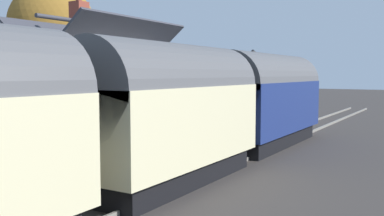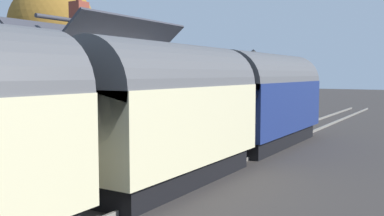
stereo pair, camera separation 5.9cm
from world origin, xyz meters
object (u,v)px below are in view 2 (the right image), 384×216
object	(u,v)px
planter_by_door	(220,105)
tree_distant	(53,28)
planter_edge_far	(255,103)
lamp_post_platform	(253,70)
station_building	(100,96)
bench_mid_platform	(222,110)
bench_near_building	(255,104)
station_sign_board	(116,111)
bench_by_lamp	(198,113)
tree_far_left	(89,54)
planter_bench_right	(235,105)
train	(167,112)

from	to	relation	value
planter_by_door	tree_distant	size ratio (longest dim) A/B	0.13
planter_edge_far	lamp_post_platform	bearing A→B (deg)	-158.97
station_building	bench_mid_platform	size ratio (longest dim) A/B	4.38
bench_mid_platform	planter_edge_far	xyz separation A→B (m)	(7.43, 1.11, -0.11)
bench_mid_platform	bench_near_building	bearing A→B (deg)	1.35
planter_by_door	station_building	bearing A→B (deg)	-174.08
planter_edge_far	station_sign_board	distance (m)	17.41
planter_by_door	bench_by_lamp	bearing A→B (deg)	-160.53
bench_near_building	station_sign_board	distance (m)	14.96
bench_mid_platform	station_sign_board	size ratio (longest dim) A/B	0.90
station_building	lamp_post_platform	distance (m)	11.21
bench_near_building	planter_edge_far	xyz separation A→B (m)	(2.37, 0.99, -0.11)
tree_distant	tree_far_left	distance (m)	8.16
bench_by_lamp	tree_distant	distance (m)	8.56
planter_bench_right	planter_by_door	distance (m)	1.19
planter_bench_right	tree_distant	world-z (taller)	tree_distant
planter_by_door	tree_distant	xyz separation A→B (m)	(-11.67, 3.46, 4.56)
bench_mid_platform	planter_by_door	xyz separation A→B (m)	(5.19, 2.89, -0.19)
bench_mid_platform	tree_distant	xyz separation A→B (m)	(-6.48, 6.35, 4.37)
station_building	station_sign_board	size ratio (longest dim) A/B	3.95
train	planter_by_door	xyz separation A→B (m)	(16.03, 6.57, -1.07)
bench_mid_platform	bench_by_lamp	world-z (taller)	same
bench_mid_platform	station_sign_board	world-z (taller)	station_sign_board
bench_by_lamp	planter_bench_right	bearing A→B (deg)	11.24
station_sign_board	tree_distant	size ratio (longest dim) A/B	0.20
bench_near_building	tree_distant	xyz separation A→B (m)	(-11.53, 6.23, 4.37)
station_building	station_sign_board	distance (m)	2.76
station_building	station_sign_board	xyz separation A→B (m)	(-1.55, -2.26, -0.38)
train	bench_near_building	world-z (taller)	train
bench_near_building	planter_by_door	bearing A→B (deg)	87.22
planter_by_door	station_sign_board	xyz separation A→B (m)	(-15.05, -3.66, 0.90)
planter_by_door	lamp_post_platform	size ratio (longest dim) A/B	0.26
station_sign_board	tree_distant	xyz separation A→B (m)	(3.38, 7.12, 3.66)
bench_by_lamp	planter_by_door	size ratio (longest dim) A/B	1.33
bench_near_building	tree_distant	world-z (taller)	tree_distant
train	lamp_post_platform	distance (m)	13.84
bench_by_lamp	lamp_post_platform	xyz separation A→B (m)	(5.02, -0.95, 2.29)
tree_distant	station_sign_board	bearing A→B (deg)	-115.44
train	bench_mid_platform	world-z (taller)	train
planter_edge_far	lamp_post_platform	size ratio (longest dim) A/B	0.18
train	planter_by_door	distance (m)	17.36
bench_near_building	station_sign_board	size ratio (longest dim) A/B	0.90
station_building	bench_by_lamp	size ratio (longest dim) A/B	4.40
bench_near_building	planter_edge_far	world-z (taller)	bench_near_building
bench_near_building	station_building	bearing A→B (deg)	174.15
bench_by_lamp	tree_distant	bearing A→B (deg)	123.46
bench_near_building	lamp_post_platform	distance (m)	3.46
tree_distant	planter_bench_right	bearing A→B (deg)	-21.74
planter_edge_far	planter_by_door	size ratio (longest dim) A/B	0.68
station_sign_board	tree_distant	world-z (taller)	tree_distant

